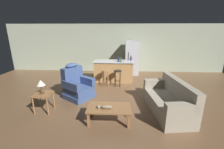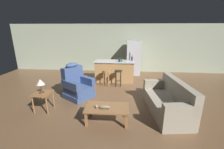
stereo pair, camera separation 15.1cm
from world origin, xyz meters
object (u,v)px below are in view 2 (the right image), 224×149
Objects in this scene: bar_stool_right at (118,75)px; bottle_short_amber at (132,59)px; kitchen_island at (114,71)px; end_table at (43,96)px; refrigerator at (133,58)px; bottle_wine_dark at (119,59)px; couch at (168,101)px; fish_figurine at (103,107)px; bottle_tall_green at (122,60)px; coffee_table at (107,109)px; table_lamp at (40,83)px; bar_stool_left at (106,75)px; recliner_near_lamp at (77,85)px.

bar_stool_right is 1.13m from bottle_short_amber.
end_table is at bearing -124.11° from kitchen_island.
bar_stool_right is (0.20, -0.63, -0.01)m from kitchen_island.
bottle_wine_dark is (-0.69, -1.35, 0.17)m from refrigerator.
couch is at bearing -56.91° from kitchen_island.
bottle_short_amber is 0.94× the size of bottle_wine_dark.
kitchen_island is (0.07, 3.29, 0.02)m from fish_figurine.
fish_figurine is 2.67m from bar_stool_right.
bottle_tall_green is at bearing 48.94° from end_table.
couch is at bearing 19.71° from coffee_table.
refrigerator reaches higher than end_table.
table_lamp is 0.60× the size of bar_stool_left.
refrigerator is at bearing 68.20° from bottle_tall_green.
kitchen_island is at bearing 63.84° from bar_stool_left.
fish_figurine is 0.61× the size of end_table.
table_lamp is 3.05m from bar_stool_right.
table_lamp reaches higher than end_table.
recliner_near_lamp reaches higher than kitchen_island.
bar_stool_left is (-0.31, -0.63, -0.01)m from kitchen_island.
bar_stool_left is (0.89, 1.15, 0.05)m from recliner_near_lamp.
coffee_table is 0.62× the size of refrigerator.
table_lamp is 1.68× the size of bottle_short_amber.
bar_stool_right is at bearing 45.81° from table_lamp.
end_table is 1.37× the size of table_lamp.
end_table is 0.41m from table_lamp.
bar_stool_left reaches higher than end_table.
recliner_near_lamp is (-2.90, 0.83, 0.08)m from couch.
kitchen_island is at bearing 146.09° from bottle_wine_dark.
bottle_tall_green is (-1.37, 2.38, 0.70)m from couch.
bar_stool_right is (1.40, 1.15, 0.05)m from recliner_near_lamp.
bottle_wine_dark is at bearing -117.02° from refrigerator.
table_lamp is at bearing -131.19° from bottle_tall_green.
coffee_table is 1.78m from couch.
fish_figurine is 3.59m from bottle_short_amber.
kitchen_island reaches higher than end_table.
kitchen_island is 7.36× the size of bottle_short_amber.
refrigerator is 7.20× the size of bottle_short_amber.
coffee_table is 1.96m from end_table.
kitchen_island is at bearing -127.19° from refrigerator.
bar_stool_left is 1.46m from bottle_short_amber.
end_table is at bearing -134.06° from bar_stool_right.
fish_figurine is 0.50× the size of bar_stool_right.
end_table is 3.44m from bottle_wine_dark.
bottle_short_amber is at bearing 47.77° from end_table.
fish_figurine is 0.19× the size of refrigerator.
recliner_near_lamp is at bearing 55.11° from table_lamp.
end_table is (-0.70, -1.01, 0.04)m from recliner_near_lamp.
table_lamp reaches higher than coffee_table.
couch is 2.92× the size of bar_stool_left.
table_lamp is 2.72m from bar_stool_left.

